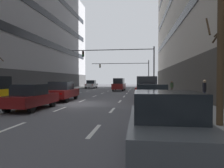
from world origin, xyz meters
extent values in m
plane|color=#515156|center=(0.00, 0.00, 0.00)|extent=(120.00, 120.00, 0.00)
cube|color=gray|center=(8.39, 0.00, 0.07)|extent=(3.40, 80.00, 0.14)
cube|color=silver|center=(-3.34, -3.00, 0.00)|extent=(0.16, 2.00, 0.01)
cube|color=silver|center=(-3.34, 2.00, 0.00)|extent=(0.16, 2.00, 0.01)
cube|color=silver|center=(-3.34, 7.00, 0.00)|extent=(0.16, 2.00, 0.01)
cube|color=silver|center=(-3.34, 12.00, 0.00)|extent=(0.16, 2.00, 0.01)
cube|color=silver|center=(-3.34, 17.00, 0.00)|extent=(0.16, 2.00, 0.01)
cube|color=silver|center=(-3.34, 22.00, 0.00)|extent=(0.16, 2.00, 0.01)
cube|color=silver|center=(-3.34, 27.00, 0.00)|extent=(0.16, 2.00, 0.01)
cube|color=silver|center=(-3.34, 32.00, 0.00)|extent=(0.16, 2.00, 0.01)
cube|color=silver|center=(0.00, -8.00, 0.00)|extent=(0.16, 2.00, 0.01)
cube|color=silver|center=(0.00, -3.00, 0.00)|extent=(0.16, 2.00, 0.01)
cube|color=silver|center=(0.00, 2.00, 0.00)|extent=(0.16, 2.00, 0.01)
cube|color=silver|center=(0.00, 7.00, 0.00)|extent=(0.16, 2.00, 0.01)
cube|color=silver|center=(0.00, 12.00, 0.00)|extent=(0.16, 2.00, 0.01)
cube|color=silver|center=(0.00, 17.00, 0.00)|extent=(0.16, 2.00, 0.01)
cube|color=silver|center=(0.00, 22.00, 0.00)|extent=(0.16, 2.00, 0.01)
cube|color=silver|center=(0.00, 27.00, 0.00)|extent=(0.16, 2.00, 0.01)
cube|color=silver|center=(0.00, 32.00, 0.00)|extent=(0.16, 2.00, 0.01)
cube|color=silver|center=(3.34, -8.00, 0.00)|extent=(0.16, 2.00, 0.01)
cube|color=silver|center=(3.34, -3.00, 0.00)|extent=(0.16, 2.00, 0.01)
cube|color=silver|center=(3.34, 2.00, 0.00)|extent=(0.16, 2.00, 0.01)
cube|color=silver|center=(3.34, 7.00, 0.00)|extent=(0.16, 2.00, 0.01)
cube|color=silver|center=(3.34, 12.00, 0.00)|extent=(0.16, 2.00, 0.01)
cube|color=silver|center=(3.34, 17.00, 0.00)|extent=(0.16, 2.00, 0.01)
cube|color=silver|center=(3.34, 22.00, 0.00)|extent=(0.16, 2.00, 0.01)
cube|color=silver|center=(3.34, 27.00, 0.00)|extent=(0.16, 2.00, 0.01)
cube|color=silver|center=(3.34, 32.00, 0.00)|extent=(0.16, 2.00, 0.01)
cylinder|color=black|center=(-2.48, -2.03, 0.32)|extent=(0.23, 0.64, 0.64)
cylinder|color=black|center=(-0.94, -2.07, 0.32)|extent=(0.23, 0.64, 0.64)
cylinder|color=black|center=(-2.54, -4.65, 0.32)|extent=(0.23, 0.64, 0.64)
cylinder|color=black|center=(-0.99, -4.68, 0.32)|extent=(0.23, 0.64, 0.64)
cube|color=maroon|center=(-1.74, -3.36, 0.63)|extent=(1.86, 4.29, 0.62)
cube|color=black|center=(-1.74, -3.55, 1.27)|extent=(1.58, 1.87, 0.66)
cube|color=white|center=(-2.32, -1.26, 0.74)|extent=(0.19, 0.08, 0.14)
cube|color=white|center=(-1.07, -1.28, 0.74)|extent=(0.19, 0.08, 0.14)
cube|color=red|center=(-1.15, -5.46, 0.74)|extent=(0.19, 0.08, 0.14)
cylinder|color=black|center=(-6.01, 28.14, 0.35)|extent=(0.25, 0.70, 0.69)
cylinder|color=black|center=(-4.33, 28.19, 0.35)|extent=(0.25, 0.70, 0.69)
cylinder|color=black|center=(-5.91, 25.30, 0.35)|extent=(0.25, 0.70, 0.69)
cylinder|color=black|center=(-4.23, 25.36, 0.35)|extent=(0.25, 0.70, 0.69)
cube|color=white|center=(-5.12, 26.75, 0.68)|extent=(2.09, 4.69, 0.67)
cube|color=black|center=(-5.12, 26.54, 1.38)|extent=(1.75, 2.05, 0.71)
cube|color=white|center=(-5.88, 28.99, 0.80)|extent=(0.21, 0.09, 0.15)
cube|color=red|center=(-5.72, 24.45, 0.80)|extent=(0.21, 0.09, 0.15)
cube|color=white|center=(-4.53, 29.04, 0.80)|extent=(0.21, 0.09, 0.15)
cube|color=red|center=(-4.37, 24.50, 0.80)|extent=(0.21, 0.09, 0.15)
cylinder|color=black|center=(-4.22, -1.64, 0.33)|extent=(0.25, 0.67, 0.66)
cube|color=white|center=(-5.61, -0.76, 0.93)|extent=(0.20, 0.09, 0.14)
cube|color=white|center=(-4.33, -0.82, 0.93)|extent=(0.20, 0.09, 0.14)
cylinder|color=black|center=(0.94, 19.39, 0.32)|extent=(0.24, 0.66, 0.65)
cylinder|color=black|center=(2.51, 19.32, 0.32)|extent=(0.24, 0.66, 0.65)
cylinder|color=black|center=(0.83, 16.74, 0.32)|extent=(0.24, 0.66, 0.65)
cylinder|color=black|center=(2.40, 16.68, 0.32)|extent=(0.24, 0.66, 0.65)
cube|color=maroon|center=(1.67, 18.03, 0.77)|extent=(1.98, 4.39, 0.88)
cube|color=black|center=(1.67, 18.03, 1.65)|extent=(1.67, 2.61, 0.88)
cube|color=white|center=(1.13, 20.17, 0.92)|extent=(0.20, 0.09, 0.14)
cube|color=red|center=(0.96, 15.94, 0.92)|extent=(0.20, 0.09, 0.14)
cube|color=white|center=(2.39, 20.12, 0.92)|extent=(0.20, 0.09, 0.14)
cube|color=red|center=(2.22, 15.89, 0.92)|extent=(0.20, 0.09, 0.14)
cylinder|color=black|center=(-2.67, 3.21, 0.34)|extent=(0.26, 0.69, 0.68)
cylinder|color=black|center=(-1.02, 3.28, 0.34)|extent=(0.26, 0.69, 0.68)
cylinder|color=black|center=(-2.55, 0.42, 0.34)|extent=(0.26, 0.69, 0.68)
cylinder|color=black|center=(-0.90, 0.49, 0.34)|extent=(0.26, 0.69, 0.68)
cube|color=maroon|center=(-1.78, 1.85, 0.67)|extent=(2.10, 4.63, 0.66)
cube|color=black|center=(-1.78, 1.64, 1.36)|extent=(1.74, 2.04, 0.70)
cube|color=white|center=(-2.55, 4.06, 0.79)|extent=(0.21, 0.09, 0.14)
cube|color=red|center=(-2.35, -0.41, 0.79)|extent=(0.21, 0.09, 0.14)
cube|color=white|center=(-1.21, 4.11, 0.79)|extent=(0.21, 0.09, 0.14)
cube|color=red|center=(-1.02, -0.36, 0.79)|extent=(0.21, 0.09, 0.14)
cylinder|color=black|center=(4.86, -8.60, 0.32)|extent=(0.22, 0.64, 0.64)
cylinder|color=black|center=(6.40, -8.59, 0.32)|extent=(0.22, 0.64, 0.64)
cylinder|color=black|center=(4.87, -11.21, 0.32)|extent=(0.22, 0.64, 0.64)
cylinder|color=black|center=(6.42, -11.20, 0.32)|extent=(0.22, 0.64, 0.64)
cube|color=#474C51|center=(5.64, -9.90, 0.63)|extent=(1.81, 4.26, 0.62)
cube|color=black|center=(5.64, -10.09, 1.27)|extent=(1.56, 1.85, 0.66)
cube|color=white|center=(5.00, -7.81, 0.74)|extent=(0.19, 0.08, 0.14)
cube|color=red|center=(5.03, -11.99, 0.74)|extent=(0.19, 0.08, 0.14)
cube|color=white|center=(6.25, -7.81, 0.74)|extent=(0.19, 0.08, 0.14)
cylinder|color=black|center=(4.83, -2.30, 0.33)|extent=(0.23, 0.66, 0.65)
cylinder|color=black|center=(6.41, -2.28, 0.33)|extent=(0.23, 0.66, 0.65)
cylinder|color=black|center=(4.86, -4.98, 0.33)|extent=(0.23, 0.66, 0.65)
cylinder|color=black|center=(6.45, -4.96, 0.33)|extent=(0.23, 0.66, 0.65)
cube|color=white|center=(5.64, -3.63, 0.64)|extent=(1.88, 4.38, 0.63)
cube|color=black|center=(5.64, -3.83, 1.30)|extent=(1.61, 1.90, 0.67)
cube|color=white|center=(4.97, -1.50, 0.75)|extent=(0.20, 0.08, 0.14)
cube|color=red|center=(5.03, -5.78, 0.75)|extent=(0.20, 0.08, 0.14)
cube|color=white|center=(6.25, -1.48, 0.75)|extent=(0.20, 0.08, 0.14)
cube|color=red|center=(6.30, -5.76, 0.75)|extent=(0.20, 0.08, 0.14)
cylinder|color=black|center=(4.86, 3.78, 0.33)|extent=(0.24, 0.67, 0.67)
cylinder|color=black|center=(6.48, 3.74, 0.33)|extent=(0.24, 0.67, 0.67)
cylinder|color=black|center=(4.80, 1.05, 0.33)|extent=(0.24, 0.67, 0.67)
cylinder|color=black|center=(6.41, 1.01, 0.33)|extent=(0.24, 0.67, 0.67)
cube|color=maroon|center=(5.64, 2.40, 0.79)|extent=(1.97, 4.49, 0.91)
cube|color=black|center=(5.64, 2.40, 1.70)|extent=(1.68, 2.67, 0.91)
cube|color=white|center=(5.04, 4.59, 0.95)|extent=(0.20, 0.09, 0.14)
cube|color=red|center=(4.93, 0.23, 0.95)|extent=(0.20, 0.09, 0.14)
cube|color=white|center=(6.34, 4.56, 0.95)|extent=(0.20, 0.09, 0.14)
cube|color=red|center=(6.23, 0.20, 0.95)|extent=(0.20, 0.09, 0.14)
cylinder|color=#4C4C51|center=(7.09, 13.89, 3.36)|extent=(0.18, 0.18, 6.45)
cylinder|color=#4C4C51|center=(0.99, 13.89, 6.22)|extent=(12.20, 0.12, 0.12)
cube|color=black|center=(-3.28, 13.89, 5.70)|extent=(0.28, 0.24, 0.84)
sphere|color=#4B0704|center=(-3.28, 13.75, 5.96)|extent=(0.17, 0.17, 0.17)
sphere|color=#523505|center=(-3.28, 13.75, 5.70)|extent=(0.17, 0.17, 0.17)
sphere|color=green|center=(-3.28, 13.75, 5.44)|extent=(0.17, 0.17, 0.17)
cylinder|color=#4C4C51|center=(7.09, 29.56, 3.13)|extent=(0.18, 0.18, 5.98)
cylinder|color=#4C4C51|center=(0.69, 29.56, 5.48)|extent=(12.80, 0.12, 0.12)
cube|color=black|center=(-3.79, 29.56, 4.96)|extent=(0.28, 0.24, 0.84)
sphere|color=#4B0704|center=(-3.79, 29.42, 5.22)|extent=(0.17, 0.17, 0.17)
sphere|color=orange|center=(-3.79, 29.42, 4.96)|extent=(0.17, 0.17, 0.17)
sphere|color=#073E10|center=(-3.79, 29.42, 4.70)|extent=(0.17, 0.17, 0.17)
cylinder|color=#4C3823|center=(8.05, -7.03, 2.58)|extent=(0.25, 0.25, 4.88)
cylinder|color=#42301E|center=(7.61, -6.96, 3.95)|extent=(0.23, 0.93, 0.88)
cylinder|color=brown|center=(8.77, 9.22, 0.54)|extent=(0.13, 0.13, 0.80)
cylinder|color=brown|center=(8.90, 9.34, 0.54)|extent=(0.13, 0.13, 0.80)
cube|color=#3F5938|center=(8.84, 9.28, 1.22)|extent=(0.38, 0.38, 0.57)
sphere|color=brown|center=(8.84, 9.28, 1.61)|extent=(0.21, 0.21, 0.21)
cylinder|color=#3F5938|center=(8.68, 9.13, 1.25)|extent=(0.09, 0.09, 0.51)
cylinder|color=#3F5938|center=(8.99, 9.44, 1.25)|extent=(0.09, 0.09, 0.51)
cylinder|color=#383D59|center=(9.55, -0.30, 0.58)|extent=(0.13, 0.13, 0.89)
cylinder|color=#383D59|center=(9.63, -0.14, 0.58)|extent=(0.13, 0.13, 0.89)
cube|color=black|center=(9.59, -0.22, 1.34)|extent=(0.33, 0.39, 0.63)
sphere|color=#D8AD84|center=(9.59, -0.22, 1.77)|extent=(0.23, 0.23, 0.23)
cylinder|color=black|center=(9.49, -0.42, 1.37)|extent=(0.09, 0.09, 0.56)
cylinder|color=black|center=(9.69, -0.02, 1.37)|extent=(0.09, 0.09, 0.56)
camera|label=1|loc=(4.97, -15.17, 1.89)|focal=32.14mm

